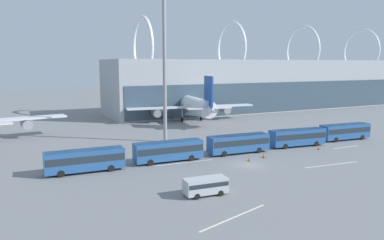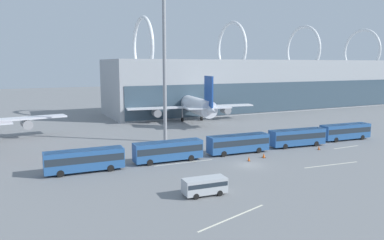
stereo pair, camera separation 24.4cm
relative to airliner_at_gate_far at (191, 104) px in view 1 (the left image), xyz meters
name	(u,v)px [view 1 (the left image)]	position (x,y,z in m)	size (l,w,h in m)	color
ground_plane	(249,165)	(-12.07, -45.71, -4.66)	(440.00, 440.00, 0.00)	slate
terminal_building	(267,83)	(37.37, 14.98, 4.21)	(113.09, 23.35, 29.74)	#9EA3A8
airliner_at_gate_far	(191,104)	(0.00, 0.00, 0.00)	(35.97, 37.28, 12.81)	silver
shuttle_bus_0	(85,159)	(-35.85, -38.45, -2.73)	(11.35, 3.04, 3.29)	#285693
shuttle_bus_1	(169,150)	(-22.61, -38.21, -2.73)	(11.35, 3.05, 3.29)	#285693
shuttle_bus_2	(238,143)	(-9.37, -38.40, -2.73)	(11.39, 3.25, 3.29)	#285693
shuttle_bus_3	(297,136)	(3.86, -38.56, -2.73)	(11.47, 3.76, 3.29)	#285693
shuttle_bus_4	(345,131)	(17.10, -38.09, -2.73)	(11.43, 3.48, 3.29)	#285693
service_van_foreground	(206,185)	(-24.64, -54.68, -3.42)	(5.39, 2.53, 2.09)	#B2B7BC
floodlight_mast	(164,38)	(-17.20, -23.42, 16.03)	(3.10, 3.10, 32.14)	gray
lane_stripe_0	(337,141)	(14.75, -38.25, -4.66)	(8.84, 0.25, 0.01)	silver
lane_stripe_1	(332,165)	(-0.39, -51.28, -4.66)	(10.31, 0.25, 0.01)	silver
lane_stripe_2	(310,137)	(12.52, -32.95, -4.66)	(8.55, 0.25, 0.01)	silver
lane_stripe_3	(234,217)	(-25.14, -61.87, -4.66)	(10.05, 0.25, 0.01)	silver
lane_stripe_4	(184,163)	(-20.66, -40.07, -4.66)	(10.03, 0.25, 0.01)	silver
lane_stripe_5	(346,147)	(11.83, -43.22, -4.66)	(6.38, 0.25, 0.01)	silver
traffic_cone_0	(249,159)	(-10.71, -43.70, -4.27)	(0.50, 0.50, 0.81)	black
traffic_cone_1	(319,148)	(5.55, -42.55, -4.28)	(0.48, 0.48, 0.78)	black
traffic_cone_2	(264,155)	(-7.22, -42.99, -4.27)	(0.63, 0.63, 0.79)	black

